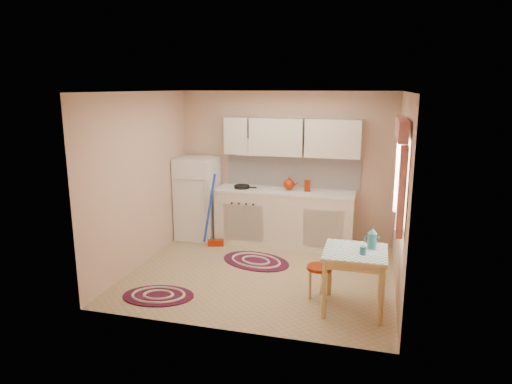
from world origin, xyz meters
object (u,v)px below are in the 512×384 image
Objects in this scene: table at (354,281)px; stool at (319,282)px; base_cabinets at (284,218)px; fridge at (198,198)px.

stool is (-0.43, 0.18, -0.15)m from table.
table is (1.25, -2.06, -0.08)m from base_cabinets.
fridge is at bearing -178.11° from base_cabinets.
table is at bearing -58.84° from base_cabinets.
table is 0.49m from stool.
table is at bearing -36.09° from fridge.
fridge is at bearing 141.93° from stool.
base_cabinets is 3.12× the size of table.
table is 1.71× the size of stool.
base_cabinets is 5.36× the size of stool.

